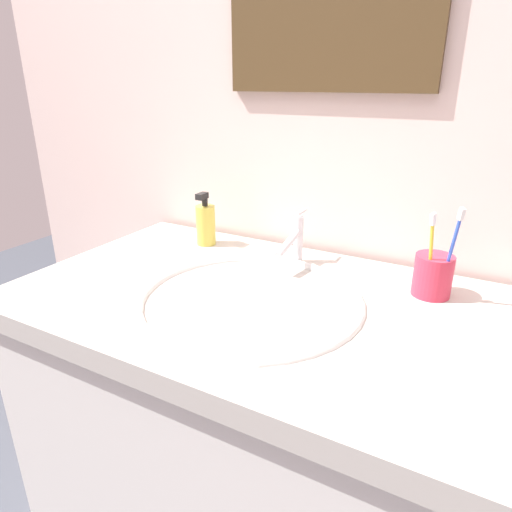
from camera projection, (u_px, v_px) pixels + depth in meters
tiled_wall_back at (329, 113)px, 1.14m from camera, size 2.28×0.04×2.40m
vanity_counter at (259, 448)px, 1.12m from camera, size 1.08×0.64×0.84m
sink_basin at (249, 319)px, 0.97m from camera, size 0.48×0.48×0.13m
faucet at (295, 240)px, 1.12m from camera, size 0.02×0.16×0.13m
toothbrush_cup at (433, 275)px, 0.96m from camera, size 0.08×0.08×0.09m
toothbrush_yellow at (431, 250)px, 0.92m from camera, size 0.02×0.04×0.19m
toothbrush_blue at (452, 249)px, 0.90m from camera, size 0.03×0.04×0.20m
soap_dispenser at (206, 224)px, 1.26m from camera, size 0.05×0.06×0.15m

